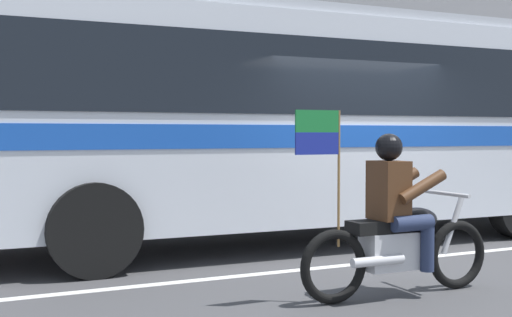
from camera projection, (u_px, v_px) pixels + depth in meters
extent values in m
plane|color=#3D3D3F|center=(356.00, 254.00, 8.59)|extent=(60.00, 60.00, 0.00)
cube|color=#A39E93|center=(212.00, 208.00, 13.19)|extent=(28.00, 3.80, 0.15)
cube|color=silver|center=(383.00, 261.00, 8.04)|extent=(26.60, 0.14, 0.01)
cube|color=#4C606B|center=(181.00, 33.00, 14.73)|extent=(25.76, 0.10, 1.40)
cube|color=silver|center=(308.00, 122.00, 9.59)|extent=(10.83, 2.78, 2.70)
cube|color=black|center=(308.00, 84.00, 9.57)|extent=(9.97, 2.80, 0.96)
cube|color=#194CB2|center=(308.00, 136.00, 9.60)|extent=(10.62, 2.80, 0.28)
cube|color=#ADB1BA|center=(308.00, 25.00, 9.54)|extent=(10.61, 2.65, 0.16)
cylinder|color=black|center=(94.00, 230.00, 7.15)|extent=(1.04, 0.30, 1.04)
torus|color=black|center=(457.00, 254.00, 6.65)|extent=(0.69, 0.10, 0.69)
torus|color=black|center=(334.00, 267.00, 6.04)|extent=(0.69, 0.10, 0.69)
cube|color=silver|center=(394.00, 250.00, 6.32)|extent=(0.64, 0.29, 0.36)
ellipsoid|color=black|center=(415.00, 220.00, 6.41)|extent=(0.48, 0.28, 0.24)
cube|color=black|center=(377.00, 227.00, 6.23)|extent=(0.56, 0.26, 0.12)
cylinder|color=silver|center=(453.00, 225.00, 6.61)|extent=(0.28, 0.06, 0.58)
cylinder|color=silver|center=(447.00, 194.00, 6.56)|extent=(0.05, 0.64, 0.04)
cylinder|color=silver|center=(378.00, 261.00, 6.05)|extent=(0.55, 0.09, 0.09)
cube|color=#4C2D19|center=(389.00, 190.00, 6.27)|extent=(0.28, 0.36, 0.56)
sphere|color=black|center=(389.00, 147.00, 6.25)|extent=(0.26, 0.26, 0.26)
cylinder|color=#232D4C|center=(389.00, 219.00, 6.50)|extent=(0.42, 0.15, 0.15)
cylinder|color=#232D4C|center=(404.00, 242.00, 6.58)|extent=(0.13, 0.13, 0.46)
cylinder|color=#232D4C|center=(412.00, 223.00, 6.17)|extent=(0.42, 0.15, 0.15)
cylinder|color=#232D4C|center=(427.00, 247.00, 6.26)|extent=(0.13, 0.13, 0.46)
cylinder|color=#4C2D19|center=(396.00, 184.00, 6.55)|extent=(0.52, 0.11, 0.32)
cylinder|color=#4C2D19|center=(422.00, 187.00, 6.18)|extent=(0.52, 0.11, 0.32)
cylinder|color=olive|center=(339.00, 179.00, 6.03)|extent=(0.02, 0.02, 1.25)
cube|color=#197233|center=(317.00, 121.00, 5.91)|extent=(0.44, 0.02, 0.20)
cube|color=navy|center=(317.00, 143.00, 5.92)|extent=(0.44, 0.02, 0.20)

